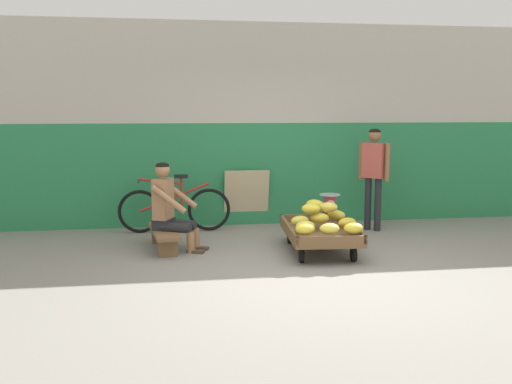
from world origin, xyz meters
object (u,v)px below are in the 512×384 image
object	(u,v)px
weighing_scale	(330,204)
customer_adult	(374,168)
vendor_seated	(170,207)
low_bench	(164,234)
bicycle_near_left	(174,208)
banana_cart	(320,233)
sign_board	(246,198)
plastic_crate	(329,224)

from	to	relation	value
weighing_scale	customer_adult	bearing A→B (deg)	14.19
vendor_seated	customer_adult	xyz separation A→B (m)	(3.03, 0.78, 0.38)
low_bench	bicycle_near_left	xyz separation A→B (m)	(0.15, 1.09, 0.15)
banana_cart	vendor_seated	bearing A→B (deg)	168.11
vendor_seated	bicycle_near_left	xyz separation A→B (m)	(0.07, 1.12, -0.21)
vendor_seated	sign_board	bearing A→B (deg)	50.63
sign_board	vendor_seated	bearing A→B (deg)	-129.37
bicycle_near_left	customer_adult	distance (m)	3.04
vendor_seated	bicycle_near_left	world-z (taller)	vendor_seated
bicycle_near_left	vendor_seated	bearing A→B (deg)	-93.66
banana_cart	bicycle_near_left	size ratio (longest dim) A/B	0.90
customer_adult	sign_board	bearing A→B (deg)	159.56
low_bench	bicycle_near_left	size ratio (longest dim) A/B	0.68
sign_board	plastic_crate	bearing A→B (deg)	-38.02
low_bench	plastic_crate	world-z (taller)	plastic_crate
vendor_seated	plastic_crate	xyz separation A→B (m)	(2.30, 0.60, -0.42)
vendor_seated	sign_board	size ratio (longest dim) A/B	1.30
bicycle_near_left	sign_board	bearing A→B (deg)	16.72
vendor_seated	sign_board	world-z (taller)	vendor_seated
plastic_crate	customer_adult	size ratio (longest dim) A/B	0.24
plastic_crate	bicycle_near_left	distance (m)	2.30
sign_board	bicycle_near_left	bearing A→B (deg)	-163.28
low_bench	vendor_seated	xyz separation A→B (m)	(0.08, -0.03, 0.37)
banana_cart	low_bench	xyz separation A→B (m)	(-1.97, 0.43, -0.04)
plastic_crate	customer_adult	distance (m)	1.10
low_bench	vendor_seated	bearing A→B (deg)	-22.31
banana_cart	vendor_seated	world-z (taller)	vendor_seated
weighing_scale	low_bench	bearing A→B (deg)	-166.66
low_bench	sign_board	xyz separation A→B (m)	(1.28, 1.43, 0.24)
banana_cart	sign_board	size ratio (longest dim) A/B	1.70
customer_adult	plastic_crate	bearing A→B (deg)	-165.89
weighing_scale	customer_adult	distance (m)	0.90
banana_cart	plastic_crate	distance (m)	1.08
vendor_seated	plastic_crate	distance (m)	2.42
weighing_scale	customer_adult	world-z (taller)	customer_adult
weighing_scale	sign_board	xyz separation A→B (m)	(-1.10, 0.86, -0.02)
banana_cart	weighing_scale	world-z (taller)	weighing_scale
banana_cart	bicycle_near_left	xyz separation A→B (m)	(-1.82, 1.52, 0.11)
banana_cart	plastic_crate	xyz separation A→B (m)	(0.41, 1.00, -0.09)
low_bench	plastic_crate	distance (m)	2.45
plastic_crate	sign_board	distance (m)	1.43
sign_board	banana_cart	bearing A→B (deg)	-69.69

